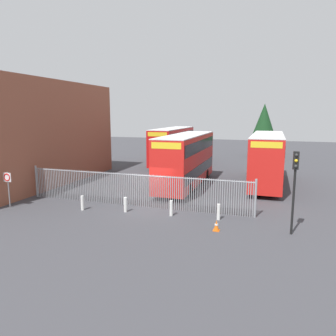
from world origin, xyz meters
TOP-DOWN VIEW (x-y plane):
  - ground_plane at (0.00, 8.00)m, footprint 100.00×100.00m
  - depot_building_brick at (-12.71, 3.83)m, footprint 6.56×17.44m
  - palisade_fence at (-1.11, 0.00)m, footprint 15.91×0.14m
  - double_decker_bus_near_gate at (0.73, 6.75)m, footprint 2.54×10.81m
  - double_decker_bus_behind_fence_left at (7.17, 9.44)m, footprint 2.54×10.81m
  - double_decker_bus_behind_fence_right at (-3.92, 17.79)m, footprint 2.54×10.81m
  - bollard_near_left at (-3.86, -1.92)m, footprint 0.20×0.20m
  - bollard_center_front at (-1.06, -1.41)m, footprint 0.20×0.20m
  - bollard_near_right at (1.92, -1.26)m, footprint 0.20×0.20m
  - bollard_far_right at (4.78, -1.10)m, footprint 0.20×0.20m
  - traffic_cone_by_gate at (4.96, -2.93)m, footprint 0.34×0.34m
  - speed_limit_sign_post at (-8.76, -2.94)m, footprint 0.60×0.14m
  - traffic_light_kerbside at (8.72, -2.22)m, footprint 0.28×0.33m
  - tree_tall_back at (6.28, 28.49)m, footprint 3.71×3.71m

SIDE VIEW (x-z plane):
  - ground_plane at x=0.00m, z-range 0.00..0.00m
  - traffic_cone_by_gate at x=4.96m, z-range -0.01..0.58m
  - bollard_near_left at x=-3.86m, z-range 0.00..0.95m
  - bollard_center_front at x=-1.06m, z-range 0.00..0.95m
  - bollard_near_right at x=1.92m, z-range 0.00..0.95m
  - bollard_far_right at x=4.78m, z-range 0.00..0.95m
  - palisade_fence at x=-1.11m, z-range 0.00..2.35m
  - speed_limit_sign_post at x=-8.76m, z-range 0.58..2.98m
  - double_decker_bus_near_gate at x=0.73m, z-range 0.21..4.63m
  - double_decker_bus_behind_fence_left at x=7.17m, z-range 0.21..4.63m
  - double_decker_bus_behind_fence_right at x=-3.92m, z-range 0.21..4.63m
  - traffic_light_kerbside at x=8.72m, z-range 0.84..5.14m
  - depot_building_brick at x=-12.71m, z-range 0.00..8.91m
  - tree_tall_back at x=6.28m, z-range 1.10..8.65m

